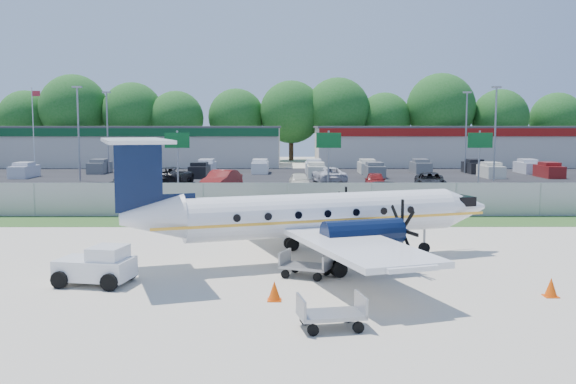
{
  "coord_description": "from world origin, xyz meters",
  "views": [
    {
      "loc": [
        -0.09,
        -23.71,
        5.42
      ],
      "look_at": [
        0.0,
        6.0,
        2.3
      ],
      "focal_mm": 40.0,
      "sensor_mm": 36.0,
      "label": 1
    }
  ],
  "objects_px": {
    "aircraft": "(315,215)",
    "baggage_cart_near": "(306,265)",
    "pushback_tug": "(98,266)",
    "baggage_cart_far": "(331,313)"
  },
  "relations": [
    {
      "from": "aircraft",
      "to": "baggage_cart_near",
      "type": "bearing_deg",
      "value": -99.38
    },
    {
      "from": "aircraft",
      "to": "pushback_tug",
      "type": "bearing_deg",
      "value": -154.8
    },
    {
      "from": "aircraft",
      "to": "pushback_tug",
      "type": "relative_size",
      "value": 5.97
    },
    {
      "from": "aircraft",
      "to": "baggage_cart_near",
      "type": "relative_size",
      "value": 8.05
    },
    {
      "from": "baggage_cart_far",
      "to": "pushback_tug",
      "type": "bearing_deg",
      "value": 147.58
    },
    {
      "from": "aircraft",
      "to": "baggage_cart_near",
      "type": "distance_m",
      "value": 2.95
    },
    {
      "from": "baggage_cart_far",
      "to": "baggage_cart_near",
      "type": "bearing_deg",
      "value": 94.83
    },
    {
      "from": "aircraft",
      "to": "baggage_cart_near",
      "type": "xyz_separation_m",
      "value": [
        -0.42,
        -2.52,
        -1.48
      ]
    },
    {
      "from": "pushback_tug",
      "to": "baggage_cart_far",
      "type": "bearing_deg",
      "value": -32.42
    },
    {
      "from": "baggage_cart_near",
      "to": "baggage_cart_far",
      "type": "distance_m",
      "value": 5.88
    }
  ]
}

